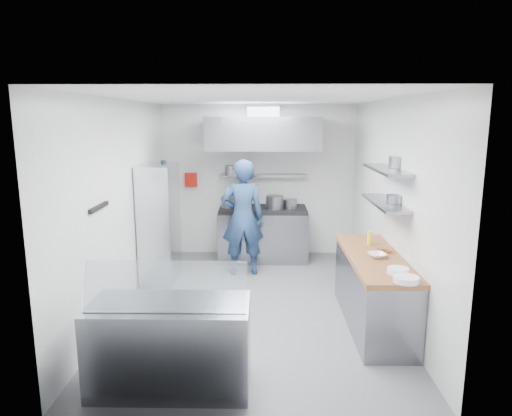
{
  "coord_description": "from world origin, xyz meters",
  "views": [
    {
      "loc": [
        0.12,
        -5.99,
        2.55
      ],
      "look_at": [
        0.0,
        0.6,
        1.25
      ],
      "focal_mm": 32.0,
      "sensor_mm": 36.0,
      "label": 1
    }
  ],
  "objects_px": {
    "chef": "(243,218)",
    "wire_rack": "(160,223)",
    "display_case": "(171,345)",
    "gas_range": "(263,235)"
  },
  "relations": [
    {
      "from": "gas_range",
      "to": "wire_rack",
      "type": "distance_m",
      "value": 2.03
    },
    {
      "from": "wire_rack",
      "to": "display_case",
      "type": "height_order",
      "value": "wire_rack"
    },
    {
      "from": "gas_range",
      "to": "chef",
      "type": "relative_size",
      "value": 0.84
    },
    {
      "from": "chef",
      "to": "wire_rack",
      "type": "relative_size",
      "value": 1.03
    },
    {
      "from": "chef",
      "to": "wire_rack",
      "type": "distance_m",
      "value": 1.33
    },
    {
      "from": "display_case",
      "to": "wire_rack",
      "type": "bearing_deg",
      "value": 104.3
    },
    {
      "from": "gas_range",
      "to": "display_case",
      "type": "relative_size",
      "value": 1.07
    },
    {
      "from": "wire_rack",
      "to": "chef",
      "type": "bearing_deg",
      "value": 12.5
    },
    {
      "from": "chef",
      "to": "display_case",
      "type": "height_order",
      "value": "chef"
    },
    {
      "from": "chef",
      "to": "gas_range",
      "type": "bearing_deg",
      "value": -120.08
    }
  ]
}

